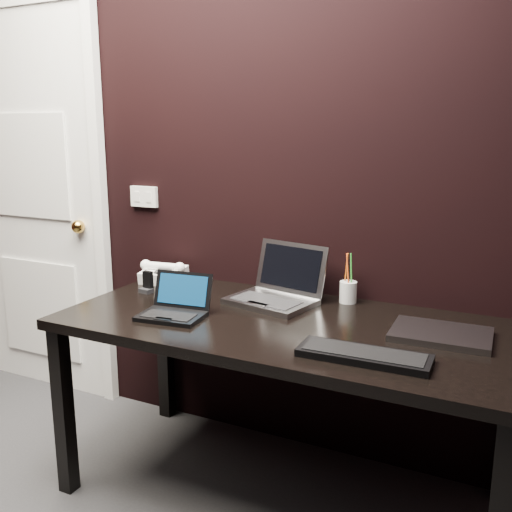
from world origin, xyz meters
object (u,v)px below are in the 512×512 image
at_px(desk, 284,340).
at_px(mobile_phone, 147,285).
at_px(door, 35,204).
at_px(closed_laptop, 441,334).
at_px(netbook, 175,308).
at_px(desk_phone, 164,274).
at_px(ext_keyboard, 364,355).
at_px(pen_cup, 348,291).
at_px(silver_laptop, 276,292).

height_order(desk, mobile_phone, mobile_phone).
xyz_separation_m(door, desk, (1.65, -0.38, -0.38)).
bearing_deg(closed_laptop, desk, -172.01).
height_order(netbook, closed_laptop, netbook).
bearing_deg(netbook, desk_phone, 129.69).
relative_size(closed_laptop, desk_phone, 1.47).
height_order(desk, netbook, netbook).
relative_size(ext_keyboard, closed_laptop, 1.23).
bearing_deg(ext_keyboard, pen_cup, 111.88).
distance_m(desk, ext_keyboard, 0.44).
bearing_deg(silver_laptop, closed_laptop, -10.39).
relative_size(netbook, ext_keyboard, 0.63).
bearing_deg(mobile_phone, netbook, -37.04).
bearing_deg(desk_phone, silver_laptop, -5.42).
bearing_deg(desk_phone, ext_keyboard, -23.86).
distance_m(silver_laptop, desk_phone, 0.61).
bearing_deg(pen_cup, desk_phone, -175.43).
height_order(closed_laptop, pen_cup, pen_cup).
xyz_separation_m(mobile_phone, pen_cup, (0.84, 0.24, 0.01)).
relative_size(netbook, silver_laptop, 0.68).
bearing_deg(desk, silver_laptop, 121.63).
relative_size(desk, silver_laptop, 4.36).
xyz_separation_m(desk, mobile_phone, (-0.69, 0.09, 0.11)).
distance_m(closed_laptop, mobile_phone, 1.25).
relative_size(netbook, pen_cup, 1.26).
xyz_separation_m(closed_laptop, mobile_phone, (-1.25, 0.01, 0.02)).
height_order(door, closed_laptop, door).
height_order(desk, ext_keyboard, ext_keyboard).
bearing_deg(desk, netbook, -161.60).
bearing_deg(desk, pen_cup, 66.29).
relative_size(closed_laptop, pen_cup, 1.62).
distance_m(ext_keyboard, desk_phone, 1.20).
bearing_deg(netbook, mobile_phone, 142.96).
xyz_separation_m(desk, closed_laptop, (0.56, 0.08, 0.09)).
bearing_deg(mobile_phone, desk, -7.08).
relative_size(ext_keyboard, pen_cup, 1.99).
distance_m(door, desk_phone, 0.96).
xyz_separation_m(closed_laptop, pen_cup, (-0.41, 0.25, 0.04)).
height_order(desk, pen_cup, pen_cup).
bearing_deg(netbook, pen_cup, 40.28).
relative_size(desk_phone, mobile_phone, 2.45).
relative_size(door, closed_laptop, 6.29).
xyz_separation_m(door, netbook, (1.25, -0.51, -0.27)).
height_order(netbook, mobile_phone, netbook).
relative_size(desk, netbook, 6.44).
height_order(ext_keyboard, pen_cup, pen_cup).
bearing_deg(mobile_phone, silver_laptop, 11.59).
xyz_separation_m(silver_laptop, desk_phone, (-0.60, 0.06, -0.00)).
relative_size(door, ext_keyboard, 5.12).
distance_m(door, desk, 1.73).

